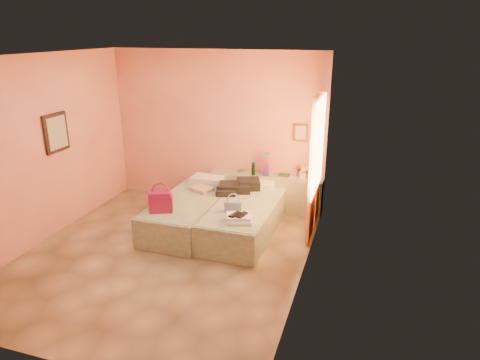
# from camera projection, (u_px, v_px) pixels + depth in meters

# --- Properties ---
(ground) EXTENTS (4.50, 4.50, 0.00)m
(ground) POSITION_uv_depth(u_px,v_px,m) (165.00, 255.00, 6.25)
(ground) COLOR tan
(ground) RESTS_ON ground
(room_walls) EXTENTS (4.02, 4.51, 2.81)m
(room_walls) POSITION_uv_depth(u_px,v_px,m) (189.00, 128.00, 6.11)
(room_walls) COLOR #F4A682
(room_walls) RESTS_ON ground
(headboard_ledge) EXTENTS (2.05, 0.30, 0.65)m
(headboard_ledge) POSITION_uv_depth(u_px,v_px,m) (265.00, 192.00, 7.75)
(headboard_ledge) COLOR #B2B998
(headboard_ledge) RESTS_ON ground
(bed_left) EXTENTS (0.93, 2.01, 0.50)m
(bed_left) POSITION_uv_depth(u_px,v_px,m) (190.00, 212.00, 7.09)
(bed_left) COLOR #A9C29C
(bed_left) RESTS_ON ground
(bed_right) EXTENTS (0.93, 2.01, 0.50)m
(bed_right) POSITION_uv_depth(u_px,v_px,m) (244.00, 218.00, 6.85)
(bed_right) COLOR #A9C29C
(bed_right) RESTS_ON ground
(water_bottle) EXTENTS (0.08, 0.08, 0.23)m
(water_bottle) POSITION_uv_depth(u_px,v_px,m) (253.00, 169.00, 7.62)
(water_bottle) COLOR #133521
(water_bottle) RESTS_ON headboard_ledge
(rainbow_box) EXTENTS (0.09, 0.09, 0.41)m
(rainbow_box) POSITION_uv_depth(u_px,v_px,m) (266.00, 164.00, 7.57)
(rainbow_box) COLOR #A01348
(rainbow_box) RESTS_ON headboard_ledge
(small_dish) EXTENTS (0.12, 0.12, 0.03)m
(small_dish) POSITION_uv_depth(u_px,v_px,m) (241.00, 171.00, 7.84)
(small_dish) COLOR #478262
(small_dish) RESTS_ON headboard_ledge
(green_book) EXTENTS (0.19, 0.15, 0.03)m
(green_book) POSITION_uv_depth(u_px,v_px,m) (284.00, 175.00, 7.61)
(green_book) COLOR #26482F
(green_book) RESTS_ON headboard_ledge
(flower_vase) EXTENTS (0.24, 0.24, 0.29)m
(flower_vase) POSITION_uv_depth(u_px,v_px,m) (303.00, 170.00, 7.47)
(flower_vase) COLOR white
(flower_vase) RESTS_ON headboard_ledge
(magenta_handbag) EXTENTS (0.40, 0.31, 0.33)m
(magenta_handbag) POSITION_uv_depth(u_px,v_px,m) (161.00, 201.00, 6.45)
(magenta_handbag) COLOR #A01348
(magenta_handbag) RESTS_ON bed_left
(khaki_garment) EXTENTS (0.42, 0.39, 0.06)m
(khaki_garment) POSITION_uv_depth(u_px,v_px,m) (202.00, 189.00, 7.33)
(khaki_garment) COLOR tan
(khaki_garment) RESTS_ON bed_left
(clothes_pile) EXTENTS (0.71, 0.71, 0.17)m
(clothes_pile) POSITION_uv_depth(u_px,v_px,m) (237.00, 187.00, 7.28)
(clothes_pile) COLOR black
(clothes_pile) RESTS_ON bed_right
(blue_handbag) EXTENTS (0.28, 0.17, 0.17)m
(blue_handbag) POSITION_uv_depth(u_px,v_px,m) (233.00, 206.00, 6.47)
(blue_handbag) COLOR #405999
(blue_handbag) RESTS_ON bed_right
(towel_stack) EXTENTS (0.42, 0.39, 0.10)m
(towel_stack) POSITION_uv_depth(u_px,v_px,m) (239.00, 219.00, 6.13)
(towel_stack) COLOR white
(towel_stack) RESTS_ON bed_right
(sandal_pair) EXTENTS (0.23, 0.26, 0.02)m
(sandal_pair) POSITION_uv_depth(u_px,v_px,m) (238.00, 215.00, 6.11)
(sandal_pair) COLOR black
(sandal_pair) RESTS_ON towel_stack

